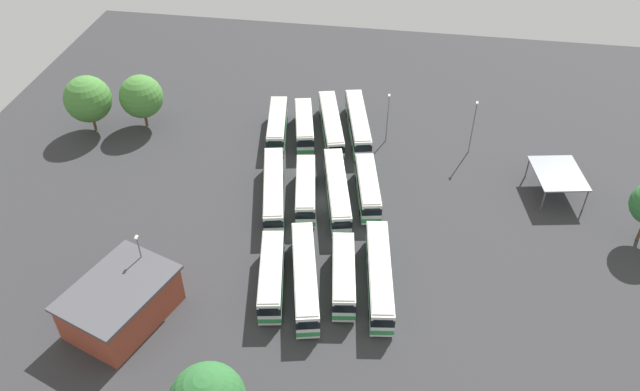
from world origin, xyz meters
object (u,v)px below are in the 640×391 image
lamp_post_near_entrance (142,261)px  depot_building (121,302)px  bus_row0_slot0 (277,125)px  bus_row1_slot1 (306,190)px  bus_row1_slot2 (337,190)px  bus_row1_slot0 (274,190)px  bus_row2_slot3 (379,275)px  tree_east_edge (88,99)px  bus_row2_slot0 (272,276)px  tree_northwest (141,97)px  bus_row2_slot1 (305,276)px  bus_row1_slot3 (368,188)px  maintenance_shelter (558,174)px  bus_row0_slot2 (331,125)px  lamp_post_far_corner (388,116)px  bus_row0_slot3 (358,123)px  lamp_post_mid_lot (473,126)px  bus_row2_slot2 (343,275)px

lamp_post_near_entrance → depot_building: bearing=-11.6°
bus_row0_slot0 → bus_row1_slot1: same height
bus_row1_slot2 → bus_row1_slot0: bearing=-82.0°
bus_row2_slot3 → tree_east_edge: 53.40m
bus_row2_slot0 → bus_row0_slot0: bearing=-169.0°
bus_row0_slot0 → tree_northwest: size_ratio=1.41×
lamp_post_near_entrance → bus_row2_slot1: bearing=99.3°
bus_row1_slot0 → bus_row1_slot3: 12.59m
maintenance_shelter → bus_row0_slot2: bearing=-105.8°
maintenance_shelter → lamp_post_far_corner: bearing=-110.7°
depot_building → bus_row0_slot3: bearing=152.4°
bus_row1_slot0 → lamp_post_far_corner: (-16.71, 13.76, 2.52)m
lamp_post_far_corner → tree_northwest: size_ratio=0.93×
tree_northwest → lamp_post_far_corner: bearing=92.8°
bus_row1_slot1 → bus_row1_slot2: (-0.57, 4.15, 0.00)m
bus_row0_slot0 → bus_row0_slot2: same height
bus_row0_slot3 → lamp_post_mid_lot: size_ratio=1.77×
bus_row1_slot2 → tree_northwest: bearing=-113.0°
bus_row0_slot3 → bus_row0_slot0: bearing=-78.0°
bus_row1_slot1 → tree_northwest: size_ratio=1.39×
bus_row1_slot0 → bus_row0_slot3: bearing=152.8°
bus_row1_slot1 → depot_building: depot_building is taller
bus_row2_slot3 → lamp_post_mid_lot: (-28.95, 10.91, 2.81)m
bus_row0_slot3 → bus_row2_slot3: same height
bus_row2_slot3 → depot_building: size_ratio=1.10×
bus_row1_slot3 → tree_northwest: size_ratio=1.35×
bus_row1_slot0 → maintenance_shelter: (-7.76, 37.51, 1.39)m
bus_row2_slot3 → tree_east_edge: bearing=-118.8°
bus_row0_slot3 → depot_building: 45.62m
bus_row1_slot3 → bus_row2_slot0: (17.80, -9.22, 0.00)m
bus_row0_slot3 → bus_row1_slot2: size_ratio=1.00×
maintenance_shelter → tree_east_edge: tree_east_edge is taller
bus_row2_slot2 → bus_row1_slot2: bearing=-169.2°
bus_row0_slot3 → lamp_post_near_entrance: (35.80, -20.21, 2.58)m
bus_row2_slot3 → lamp_post_mid_lot: size_ratio=1.77×
bus_row1_slot2 → lamp_post_near_entrance: (18.99, -19.35, 2.58)m
bus_row2_slot3 → lamp_post_mid_lot: 31.07m
bus_row1_slot1 → bus_row2_slot3: size_ratio=0.78×
bus_row0_slot3 → lamp_post_far_corner: size_ratio=1.90×
lamp_post_mid_lot → lamp_post_near_entrance: size_ratio=1.06×
lamp_post_mid_lot → tree_east_edge: bearing=-86.8°
bus_row2_slot0 → depot_building: bearing=-64.9°
bus_row2_slot3 → lamp_post_far_corner: size_ratio=1.90×
bus_row1_slot1 → bus_row2_slot0: bearing=-3.9°
bus_row0_slot3 → lamp_post_mid_lot: (2.29, 16.96, 2.81)m
bus_row0_slot2 → bus_row2_slot3: size_ratio=1.00×
bus_row1_slot2 → lamp_post_near_entrance: 27.23m
lamp_post_near_entrance → tree_east_edge: bearing=-146.0°
bus_row1_slot1 → bus_row2_slot3: same height
bus_row1_slot0 → bus_row2_slot2: (14.00, 11.26, -0.00)m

